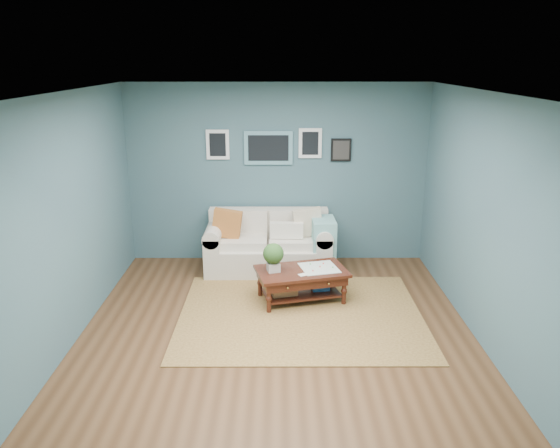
{
  "coord_description": "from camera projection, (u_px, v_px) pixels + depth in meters",
  "views": [
    {
      "loc": [
        0.02,
        -5.59,
        3.04
      ],
      "look_at": [
        0.04,
        1.0,
        1.02
      ],
      "focal_mm": 35.0,
      "sensor_mm": 36.0,
      "label": 1
    }
  ],
  "objects": [
    {
      "name": "coffee_table",
      "position": [
        297.0,
        275.0,
        7.01
      ],
      "size": [
        1.26,
        0.92,
        0.8
      ],
      "rotation": [
        0.0,
        0.0,
        0.25
      ],
      "color": "black",
      "rests_on": "ground"
    },
    {
      "name": "loveseat",
      "position": [
        274.0,
        244.0,
        8.05
      ],
      "size": [
        1.88,
        0.85,
        0.96
      ],
      "color": "silver",
      "rests_on": "ground"
    },
    {
      "name": "room_shell",
      "position": [
        277.0,
        219.0,
        5.89
      ],
      "size": [
        5.0,
        5.02,
        2.7
      ],
      "color": "brown",
      "rests_on": "ground"
    },
    {
      "name": "area_rug",
      "position": [
        301.0,
        315.0,
        6.71
      ],
      "size": [
        2.96,
        2.37,
        0.01
      ],
      "primitive_type": "cube",
      "color": "brown",
      "rests_on": "ground"
    }
  ]
}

